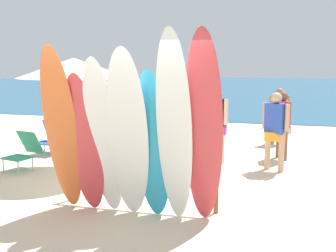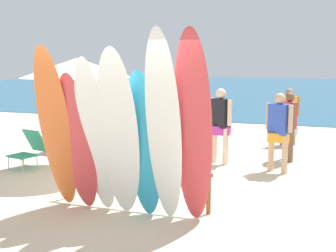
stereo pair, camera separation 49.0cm
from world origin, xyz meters
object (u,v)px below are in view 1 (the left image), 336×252
object	(u,v)px
surfboard_teal_4	(153,146)
beachgoer_by_water	(283,120)
surfboard_white_3	(128,136)
beachgoer_midbeach	(216,120)
beach_chair_red	(24,150)
surfboard_white_5	(174,129)
surfboard_red_6	(203,129)
beachgoer_strolling	(275,126)
surfboard_rack	(141,176)
beach_umbrella	(73,68)
surfboard_red_1	(84,144)
beach_chair_blue	(94,139)
beach_chair_striped	(51,136)
surfboard_orange_0	(62,131)
surfboard_white_2	(103,138)
beachgoer_near_rack	(279,112)
beachgoer_photographing	(181,106)

from	to	relation	value
surfboard_teal_4	beachgoer_by_water	xyz separation A→B (m)	(1.74, 4.36, -0.17)
surfboard_white_3	beachgoer_midbeach	world-z (taller)	surfboard_white_3
beachgoer_midbeach	beach_chair_red	xyz separation A→B (m)	(-3.70, -1.68, -0.53)
surfboard_white_5	surfboard_red_6	size ratio (longest dim) A/B	1.01
beachgoer_strolling	surfboard_white_3	bearing A→B (deg)	90.26
beachgoer_strolling	beach_chair_red	size ratio (longest dim) A/B	1.95
surfboard_rack	beach_umbrella	world-z (taller)	beach_umbrella
surfboard_red_1	beach_chair_blue	distance (m)	3.83
beach_chair_striped	beach_chair_blue	bearing A→B (deg)	-2.85
surfboard_white_3	beach_chair_blue	world-z (taller)	surfboard_white_3
beach_chair_blue	beach_umbrella	world-z (taller)	beach_umbrella
surfboard_orange_0	surfboard_white_2	bearing A→B (deg)	-2.56
surfboard_white_2	beach_chair_blue	world-z (taller)	surfboard_white_2
surfboard_white_3	beachgoer_by_water	bearing A→B (deg)	59.81
beachgoer_near_rack	beachgoer_strolling	xyz separation A→B (m)	(-0.03, -2.96, 0.06)
surfboard_red_6	beachgoer_photographing	distance (m)	7.11
surfboard_teal_4	beach_umbrella	xyz separation A→B (m)	(-2.30, 2.15, 1.03)
surfboard_teal_4	beach_umbrella	bearing A→B (deg)	141.92
surfboard_orange_0	surfboard_white_2	xyz separation A→B (m)	(0.64, 0.02, -0.08)
surfboard_white_5	beach_chair_striped	distance (m)	5.46
surfboard_white_5	beachgoer_photographing	bearing A→B (deg)	102.43
beachgoer_photographing	beachgoer_midbeach	xyz separation A→B (m)	(1.55, -3.19, 0.08)
beachgoer_photographing	beachgoer_near_rack	bearing A→B (deg)	-152.00
surfboard_white_3	beach_chair_red	world-z (taller)	surfboard_white_3
surfboard_teal_4	surfboard_white_5	size ratio (longest dim) A/B	0.79
surfboard_red_1	beachgoer_photographing	distance (m)	6.87
surfboard_orange_0	beachgoer_near_rack	size ratio (longest dim) A/B	1.68
surfboard_rack	beachgoer_photographing	bearing A→B (deg)	97.89
surfboard_orange_0	surfboard_teal_4	world-z (taller)	surfboard_orange_0
beachgoer_near_rack	surfboard_white_2	bearing A→B (deg)	50.39
beach_chair_blue	surfboard_red_1	bearing A→B (deg)	-61.03
surfboard_teal_4	beachgoer_near_rack	size ratio (longest dim) A/B	1.42
surfboard_red_1	beachgoer_by_water	bearing A→B (deg)	63.42
beachgoer_near_rack	beach_chair_red	bearing A→B (deg)	21.23
surfboard_red_1	surfboard_white_3	size ratio (longest dim) A/B	0.85
beach_chair_blue	surfboard_orange_0	bearing A→B (deg)	-65.96
beachgoer_by_water	beachgoer_midbeach	bearing A→B (deg)	-89.50
beachgoer_by_water	surfboard_white_2	bearing A→B (deg)	-55.81
surfboard_teal_4	surfboard_red_6	bearing A→B (deg)	4.04
beachgoer_photographing	beach_chair_striped	distance (m)	4.15
surfboard_rack	beachgoer_strolling	size ratio (longest dim) A/B	1.53
surfboard_white_3	beachgoer_by_water	world-z (taller)	surfboard_white_3
surfboard_white_5	beach_chair_blue	size ratio (longest dim) A/B	3.35
surfboard_red_1	beachgoer_photographing	bearing A→B (deg)	97.13
surfboard_white_2	beach_umbrella	xyz separation A→B (m)	(-1.60, 2.24, 0.94)
surfboard_white_2	beachgoer_near_rack	xyz separation A→B (m)	(2.34, 6.30, -0.28)
beachgoer_strolling	beach_umbrella	distance (m)	4.22
surfboard_white_5	surfboard_orange_0	bearing A→B (deg)	179.51
surfboard_orange_0	beach_chair_blue	size ratio (longest dim) A/B	3.13
beachgoer_photographing	beach_chair_red	xyz separation A→B (m)	(-2.15, -4.88, -0.45)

